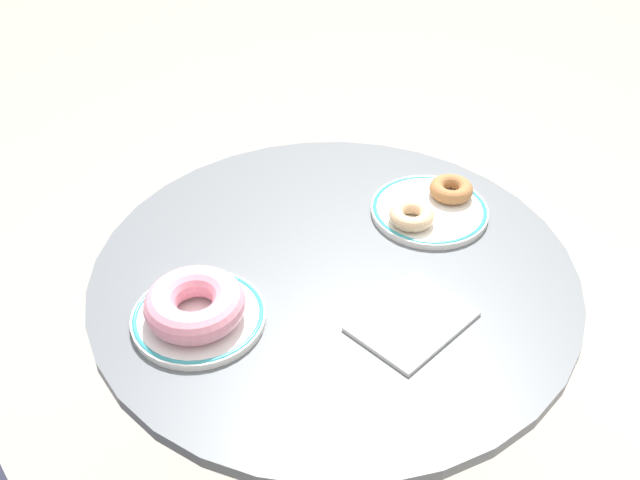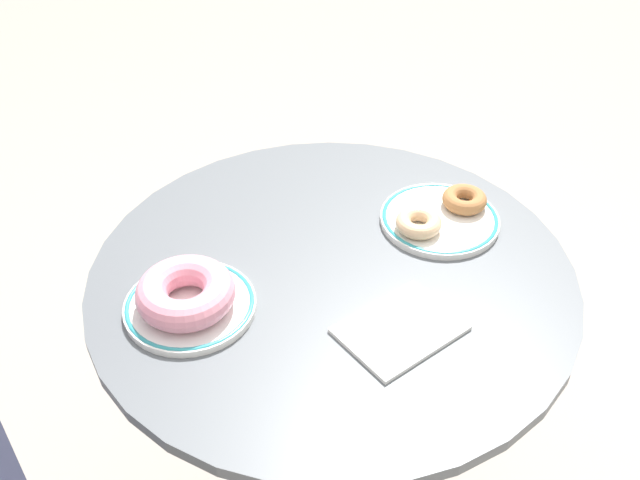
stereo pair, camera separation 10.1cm
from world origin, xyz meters
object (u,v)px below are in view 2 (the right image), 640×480
object	(u,v)px
donut_glazed	(419,223)
paper_napkin	(400,329)
cafe_table	(331,384)
donut_cinnamon	(464,199)
plate_right	(440,219)
plate_left	(190,305)
donut_pink_frosted	(186,293)

from	to	relation	value
donut_glazed	paper_napkin	distance (m)	0.20
cafe_table	donut_cinnamon	distance (m)	0.36
cafe_table	plate_right	xyz separation A→B (m)	(0.20, -0.00, 0.25)
plate_right	donut_cinnamon	world-z (taller)	donut_cinnamon
cafe_table	plate_left	size ratio (longest dim) A/B	4.38
plate_right	donut_cinnamon	xyz separation A→B (m)	(0.05, 0.00, 0.02)
plate_left	donut_pink_frosted	xyz separation A→B (m)	(-0.00, -0.00, 0.03)
plate_right	paper_napkin	size ratio (longest dim) A/B	1.21
plate_right	paper_napkin	bearing A→B (deg)	-143.42
plate_left	donut_pink_frosted	size ratio (longest dim) A/B	1.35
donut_cinnamon	paper_napkin	xyz separation A→B (m)	(-0.24, -0.14, -0.02)
cafe_table	donut_glazed	size ratio (longest dim) A/B	11.22
donut_pink_frosted	paper_napkin	xyz separation A→B (m)	(0.21, -0.18, -0.03)
plate_right	donut_pink_frosted	distance (m)	0.40
donut_pink_frosted	donut_cinnamon	bearing A→B (deg)	-5.20
donut_cinnamon	paper_napkin	bearing A→B (deg)	-149.20
donut_pink_frosted	plate_left	bearing A→B (deg)	28.06
donut_pink_frosted	paper_napkin	bearing A→B (deg)	-41.58
cafe_table	donut_pink_frosted	xyz separation A→B (m)	(-0.20, 0.04, 0.28)
plate_right	paper_napkin	xyz separation A→B (m)	(-0.19, -0.14, -0.00)
cafe_table	plate_left	distance (m)	0.32
donut_pink_frosted	donut_glazed	bearing A→B (deg)	-7.47
plate_right	donut_cinnamon	bearing A→B (deg)	0.58
cafe_table	donut_cinnamon	bearing A→B (deg)	0.06
donut_cinnamon	plate_right	bearing A→B (deg)	-179.42
donut_pink_frosted	donut_glazed	world-z (taller)	donut_pink_frosted
plate_left	plate_right	size ratio (longest dim) A/B	0.97
plate_right	plate_left	bearing A→B (deg)	173.73
plate_right	donut_glazed	xyz separation A→B (m)	(-0.05, -0.00, 0.02)
plate_right	donut_cinnamon	distance (m)	0.05
cafe_table	plate_right	distance (m)	0.32
plate_right	donut_glazed	bearing A→B (deg)	-174.08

